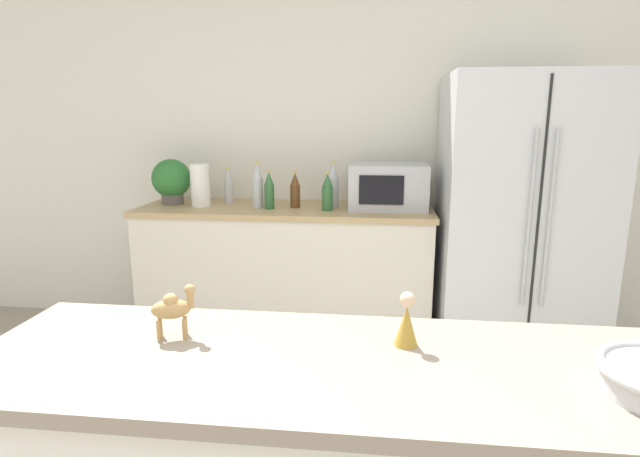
{
  "coord_description": "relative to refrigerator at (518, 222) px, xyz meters",
  "views": [
    {
      "loc": [
        0.12,
        -0.72,
        1.45
      ],
      "look_at": [
        -0.12,
        1.35,
        1.0
      ],
      "focal_mm": 28.0,
      "sensor_mm": 36.0,
      "label": 1
    }
  ],
  "objects": [
    {
      "name": "refrigerator",
      "position": [
        0.0,
        0.0,
        0.0
      ],
      "size": [
        0.91,
        0.75,
        1.71
      ],
      "color": "silver",
      "rests_on": "ground_plane"
    },
    {
      "name": "back_bottle_1",
      "position": [
        -1.6,
        0.04,
        0.19
      ],
      "size": [
        0.07,
        0.07,
        0.29
      ],
      "color": "#B2B7BC",
      "rests_on": "back_counter"
    },
    {
      "name": "wise_man_figurine_blue",
      "position": [
        -0.77,
        -1.91,
        0.13
      ],
      "size": [
        0.06,
        0.06,
        0.13
      ],
      "color": "#B28933",
      "rests_on": "bar_counter"
    },
    {
      "name": "paper_towel_roll",
      "position": [
        -1.97,
        0.04,
        0.18
      ],
      "size": [
        0.12,
        0.12,
        0.27
      ],
      "color": "white",
      "rests_on": "back_counter"
    },
    {
      "name": "back_bottle_2",
      "position": [
        -1.51,
        0.0,
        0.16
      ],
      "size": [
        0.06,
        0.06,
        0.24
      ],
      "color": "#2D6033",
      "rests_on": "back_counter"
    },
    {
      "name": "potted_plant",
      "position": [
        -2.19,
        0.11,
        0.21
      ],
      "size": [
        0.25,
        0.25,
        0.3
      ],
      "color": "#595451",
      "rests_on": "back_counter"
    },
    {
      "name": "back_bottle_3",
      "position": [
        -1.36,
        0.06,
        0.16
      ],
      "size": [
        0.06,
        0.06,
        0.23
      ],
      "color": "brown",
      "rests_on": "back_counter"
    },
    {
      "name": "camel_figurine",
      "position": [
        -1.33,
        -1.94,
        0.15
      ],
      "size": [
        0.11,
        0.07,
        0.14
      ],
      "color": "tan",
      "rests_on": "bar_counter"
    },
    {
      "name": "back_bottle_0",
      "position": [
        -1.12,
        0.09,
        0.19
      ],
      "size": [
        0.07,
        0.07,
        0.29
      ],
      "color": "#B2B7BC",
      "rests_on": "back_counter"
    },
    {
      "name": "back_counter",
      "position": [
        -1.43,
        0.08,
        -0.4
      ],
      "size": [
        1.87,
        0.63,
        0.9
      ],
      "color": "silver",
      "rests_on": "ground_plane"
    },
    {
      "name": "back_bottle_4",
      "position": [
        -1.83,
        0.18,
        0.16
      ],
      "size": [
        0.06,
        0.06,
        0.24
      ],
      "color": "#B2B7BC",
      "rests_on": "back_counter"
    },
    {
      "name": "back_bottle_5",
      "position": [
        -1.15,
        -0.02,
        0.16
      ],
      "size": [
        0.07,
        0.07,
        0.24
      ],
      "color": "#2D6033",
      "rests_on": "back_counter"
    },
    {
      "name": "microwave",
      "position": [
        -0.77,
        0.1,
        0.19
      ],
      "size": [
        0.48,
        0.37,
        0.28
      ],
      "color": "#B2B5BA",
      "rests_on": "back_counter"
    },
    {
      "name": "wall_back",
      "position": [
        -0.96,
        0.41,
        0.42
      ],
      "size": [
        8.0,
        0.06,
        2.55
      ],
      "color": "silver",
      "rests_on": "ground_plane"
    }
  ]
}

